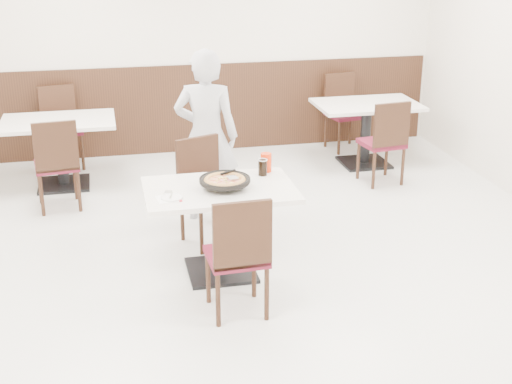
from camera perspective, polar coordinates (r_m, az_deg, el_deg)
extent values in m
plane|color=beige|center=(6.00, 0.55, -6.32)|extent=(7.00, 7.00, 0.00)
cube|color=silver|center=(8.89, -4.57, 12.07)|extent=(6.00, 0.04, 2.80)
cube|color=silver|center=(2.47, 19.57, -13.08)|extent=(6.00, 0.04, 2.80)
cube|color=black|center=(9.03, -4.39, 6.71)|extent=(5.90, 0.03, 1.10)
cylinder|color=black|center=(5.69, -2.59, 0.56)|extent=(0.12, 0.12, 0.04)
cylinder|color=black|center=(5.65, -2.51, 0.69)|extent=(0.35, 0.35, 0.01)
cylinder|color=#C18940|center=(5.63, -2.51, 0.79)|extent=(0.31, 0.31, 0.02)
cube|color=white|center=(5.63, -1.88, 1.18)|extent=(0.09, 0.11, 0.00)
cube|color=white|center=(5.49, -7.02, -0.52)|extent=(0.20, 0.20, 0.00)
cylinder|color=white|center=(5.49, -6.75, -0.45)|extent=(0.17, 0.17, 0.01)
cube|color=white|center=(5.51, -6.80, -0.27)|extent=(0.05, 0.15, 0.00)
cylinder|color=black|center=(5.94, 0.53, 1.95)|extent=(0.07, 0.07, 0.13)
cylinder|color=red|center=(6.03, 0.81, 2.38)|extent=(0.09, 0.09, 0.16)
imported|color=silver|center=(6.79, -3.99, 4.48)|extent=(0.70, 0.55, 1.67)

